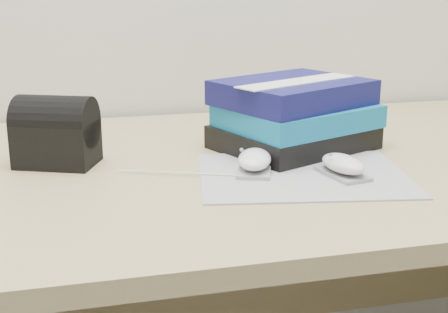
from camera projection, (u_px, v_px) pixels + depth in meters
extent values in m
cube|color=tan|center=(271.00, 166.00, 1.11)|extent=(1.60, 0.80, 0.03)
cube|color=tan|center=(221.00, 262.00, 1.56)|extent=(1.52, 0.03, 0.35)
cube|color=gray|center=(302.00, 175.00, 1.00)|extent=(0.37, 0.31, 0.00)
cube|color=#A3A3A5|center=(254.00, 169.00, 1.01)|extent=(0.08, 0.11, 0.01)
ellipsoid|color=white|center=(255.00, 159.00, 1.01)|extent=(0.08, 0.11, 0.03)
ellipsoid|color=gray|center=(242.00, 150.00, 1.00)|extent=(0.01, 0.01, 0.01)
cube|color=#969699|center=(343.00, 174.00, 0.99)|extent=(0.07, 0.10, 0.01)
ellipsoid|color=white|center=(343.00, 164.00, 0.99)|extent=(0.07, 0.10, 0.03)
ellipsoid|color=gray|center=(331.00, 155.00, 0.98)|extent=(0.01, 0.01, 0.01)
cylinder|color=white|center=(182.00, 173.00, 1.00)|extent=(0.20, 0.08, 0.00)
cube|color=black|center=(293.00, 137.00, 1.16)|extent=(0.32, 0.29, 0.04)
cube|color=#0F71A6|center=(298.00, 116.00, 1.14)|extent=(0.31, 0.28, 0.04)
cube|color=#111351|center=(293.00, 92.00, 1.14)|extent=(0.31, 0.29, 0.04)
cube|color=white|center=(298.00, 82.00, 1.11)|extent=(0.25, 0.16, 0.00)
cube|color=black|center=(57.00, 143.00, 1.05)|extent=(0.15, 0.13, 0.07)
cylinder|color=black|center=(55.00, 122.00, 1.04)|extent=(0.15, 0.13, 0.09)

